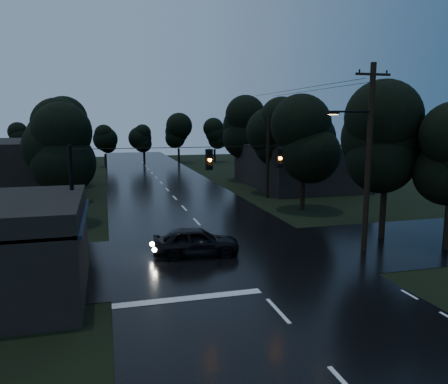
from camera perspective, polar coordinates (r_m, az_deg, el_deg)
name	(u,v)px	position (r m, az deg, el deg)	size (l,w,h in m)	color
main_road	(175,198)	(40.38, -6.45, -0.78)	(12.00, 120.00, 0.02)	black
cross_street	(227,256)	(23.23, 0.46, -8.34)	(60.00, 9.00, 0.02)	black
building_far_right	(297,166)	(47.94, 9.53, 3.40)	(10.00, 14.00, 4.40)	black
building_far_left	(27,164)	(50.16, -24.38, 3.30)	(10.00, 16.00, 5.00)	black
utility_pole_main	(367,155)	(24.39, 18.21, 4.65)	(3.50, 0.30, 10.00)	black
utility_pole_far	(268,156)	(40.07, 5.74, 4.74)	(2.00, 0.30, 7.50)	black
anchor_pole_left	(73,212)	(20.77, -19.11, -2.44)	(0.18, 0.18, 6.00)	black
span_signals	(244,158)	(21.40, 2.65, 4.47)	(15.00, 0.37, 1.12)	black
tree_corner_near	(387,139)	(27.46, 20.54, 6.54)	(4.48, 4.48, 9.44)	black
tree_left_a	(59,148)	(31.51, -20.77, 5.44)	(3.92, 3.92, 8.26)	black
tree_left_b	(60,138)	(39.50, -20.59, 6.66)	(4.20, 4.20, 8.85)	black
tree_left_c	(63,131)	(49.50, -20.27, 7.54)	(4.48, 4.48, 9.44)	black
tree_right_a	(304,139)	(34.74, 10.43, 6.81)	(4.20, 4.20, 8.85)	black
tree_right_b	(273,132)	(42.30, 6.48, 7.84)	(4.48, 4.48, 9.44)	black
tree_right_c	(247,126)	(51.90, 3.00, 8.57)	(4.76, 4.76, 10.03)	black
car	(196,241)	(23.12, -3.67, -6.45)	(1.82, 4.53, 1.54)	black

